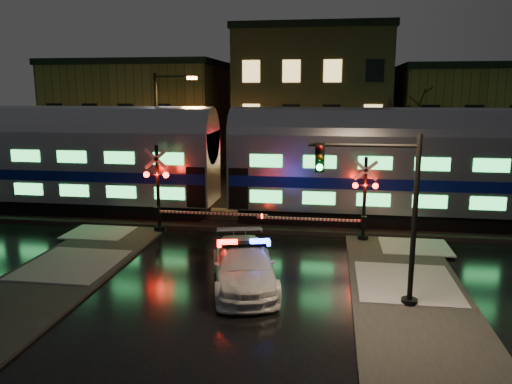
% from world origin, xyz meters
% --- Properties ---
extents(ground, '(120.00, 120.00, 0.00)m').
position_xyz_m(ground, '(0.00, 0.00, 0.00)').
color(ground, black).
rests_on(ground, ground).
extents(ballast, '(90.00, 4.20, 0.24)m').
position_xyz_m(ballast, '(0.00, 5.00, 0.12)').
color(ballast, black).
rests_on(ballast, ground).
extents(sidewalk_left, '(4.00, 20.00, 0.12)m').
position_xyz_m(sidewalk_left, '(-6.50, -6.00, 0.06)').
color(sidewalk_left, '#2D2D2D').
rests_on(sidewalk_left, ground).
extents(sidewalk_right, '(4.00, 20.00, 0.12)m').
position_xyz_m(sidewalk_right, '(6.50, -6.00, 0.06)').
color(sidewalk_right, '#2D2D2D').
rests_on(sidewalk_right, ground).
extents(building_left, '(14.00, 10.00, 9.00)m').
position_xyz_m(building_left, '(-13.00, 22.00, 4.50)').
color(building_left, '#553321').
rests_on(building_left, ground).
extents(building_mid, '(12.00, 11.00, 11.50)m').
position_xyz_m(building_mid, '(2.00, 22.50, 5.75)').
color(building_mid, brown).
rests_on(building_mid, ground).
extents(building_right, '(12.00, 10.00, 8.50)m').
position_xyz_m(building_right, '(15.00, 22.00, 4.25)').
color(building_right, '#553321').
rests_on(building_right, ground).
extents(train, '(51.00, 3.12, 5.92)m').
position_xyz_m(train, '(-1.99, 5.00, 3.38)').
color(train, black).
rests_on(train, ballast).
extents(police_car, '(3.42, 5.73, 1.73)m').
position_xyz_m(police_car, '(0.68, -3.87, 0.79)').
color(police_car, white).
rests_on(police_car, ground).
extents(crossing_signal_right, '(5.66, 0.65, 4.00)m').
position_xyz_m(crossing_signal_right, '(4.90, 2.30, 1.65)').
color(crossing_signal_right, black).
rests_on(crossing_signal_right, ground).
extents(crossing_signal_left, '(6.20, 0.67, 4.39)m').
position_xyz_m(crossing_signal_left, '(-4.36, 2.31, 1.82)').
color(crossing_signal_left, black).
rests_on(crossing_signal_left, ground).
extents(traffic_light, '(3.66, 0.68, 5.66)m').
position_xyz_m(traffic_light, '(5.46, -4.84, 3.01)').
color(traffic_light, black).
rests_on(traffic_light, ground).
extents(streetlight, '(2.68, 0.28, 8.03)m').
position_xyz_m(streetlight, '(-6.74, 9.00, 4.63)').
color(streetlight, black).
rests_on(streetlight, ground).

